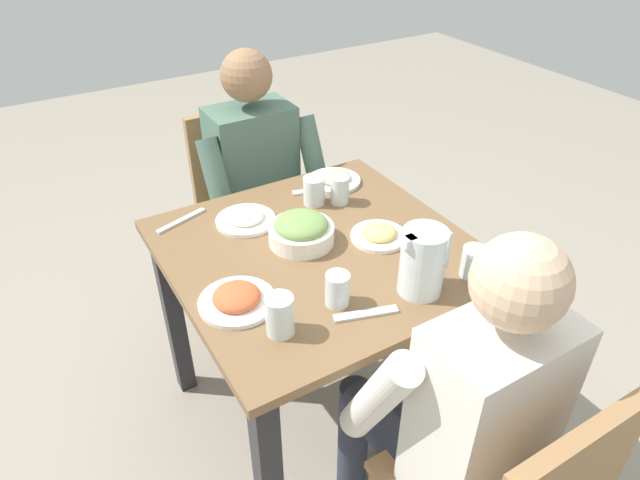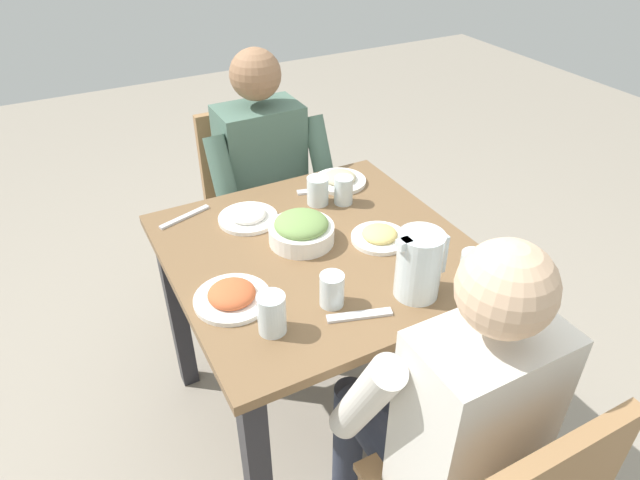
% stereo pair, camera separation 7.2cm
% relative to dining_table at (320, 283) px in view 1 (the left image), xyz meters
% --- Properties ---
extents(ground_plane, '(8.00, 8.00, 0.00)m').
position_rel_dining_table_xyz_m(ground_plane, '(0.00, 0.00, -0.62)').
color(ground_plane, gray).
extents(dining_table, '(0.87, 0.87, 0.75)m').
position_rel_dining_table_xyz_m(dining_table, '(0.00, 0.00, 0.00)').
color(dining_table, brown).
rests_on(dining_table, ground_plane).
extents(chair_far, '(0.40, 0.40, 0.87)m').
position_rel_dining_table_xyz_m(chair_far, '(0.09, 0.78, -0.13)').
color(chair_far, '#997047').
rests_on(chair_far, ground_plane).
extents(diner_near, '(0.48, 0.53, 1.17)m').
position_rel_dining_table_xyz_m(diner_near, '(0.03, -0.58, 0.02)').
color(diner_near, silver).
rests_on(diner_near, ground_plane).
extents(diner_far, '(0.48, 0.53, 1.17)m').
position_rel_dining_table_xyz_m(diner_far, '(0.09, 0.58, 0.02)').
color(diner_far, '#4C6B5B').
rests_on(diner_far, ground_plane).
extents(water_pitcher, '(0.16, 0.12, 0.19)m').
position_rel_dining_table_xyz_m(water_pitcher, '(0.13, -0.31, 0.23)').
color(water_pitcher, silver).
rests_on(water_pitcher, dining_table).
extents(salad_bowl, '(0.20, 0.20, 0.09)m').
position_rel_dining_table_xyz_m(salad_bowl, '(-0.03, 0.06, 0.17)').
color(salad_bowl, white).
rests_on(salad_bowl, dining_table).
extents(plate_yoghurt, '(0.19, 0.19, 0.04)m').
position_rel_dining_table_xyz_m(plate_yoghurt, '(-0.13, 0.25, 0.15)').
color(plate_yoghurt, white).
rests_on(plate_yoghurt, dining_table).
extents(plate_fries, '(0.17, 0.17, 0.04)m').
position_rel_dining_table_xyz_m(plate_fries, '(0.18, -0.05, 0.15)').
color(plate_fries, white).
rests_on(plate_fries, dining_table).
extents(plate_beans, '(0.19, 0.19, 0.04)m').
position_rel_dining_table_xyz_m(plate_beans, '(0.25, 0.32, 0.15)').
color(plate_beans, white).
rests_on(plate_beans, dining_table).
extents(plate_rice_curry, '(0.20, 0.20, 0.05)m').
position_rel_dining_table_xyz_m(plate_rice_curry, '(-0.32, -0.11, 0.15)').
color(plate_rice_curry, white).
rests_on(plate_rice_curry, dining_table).
extents(water_glass_by_pitcher, '(0.07, 0.07, 0.10)m').
position_rel_dining_table_xyz_m(water_glass_by_pitcher, '(0.12, 0.24, 0.18)').
color(water_glass_by_pitcher, silver).
rests_on(water_glass_by_pitcher, dining_table).
extents(water_glass_near_right, '(0.07, 0.07, 0.11)m').
position_rel_dining_table_xyz_m(water_glass_near_right, '(-0.27, -0.26, 0.19)').
color(water_glass_near_right, silver).
rests_on(water_glass_near_right, dining_table).
extents(water_glass_center, '(0.07, 0.07, 0.09)m').
position_rel_dining_table_xyz_m(water_glass_center, '(0.30, -0.33, 0.18)').
color(water_glass_center, silver).
rests_on(water_glass_center, dining_table).
extents(water_glass_far_right, '(0.06, 0.06, 0.09)m').
position_rel_dining_table_xyz_m(water_glass_far_right, '(-0.09, -0.24, 0.18)').
color(water_glass_far_right, silver).
rests_on(water_glass_far_right, dining_table).
extents(water_glass_near_left, '(0.06, 0.06, 0.10)m').
position_rel_dining_table_xyz_m(water_glass_near_left, '(0.20, 0.20, 0.18)').
color(water_glass_near_left, silver).
rests_on(water_glass_near_left, dining_table).
extents(fork_near, '(0.17, 0.08, 0.01)m').
position_rel_dining_table_xyz_m(fork_near, '(-0.05, -0.31, 0.14)').
color(fork_near, silver).
rests_on(fork_near, dining_table).
extents(knife_near, '(0.18, 0.08, 0.01)m').
position_rel_dining_table_xyz_m(knife_near, '(-0.31, 0.35, 0.14)').
color(knife_near, silver).
rests_on(knife_near, dining_table).
extents(fork_far, '(0.17, 0.07, 0.01)m').
position_rel_dining_table_xyz_m(fork_far, '(0.17, 0.30, 0.14)').
color(fork_far, silver).
rests_on(fork_far, dining_table).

